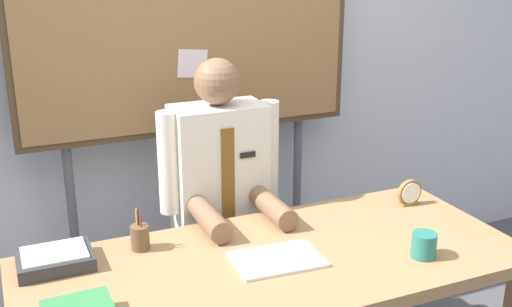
# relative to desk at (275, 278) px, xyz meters

# --- Properties ---
(back_wall) EXTENTS (6.40, 0.08, 2.70)m
(back_wall) POSITION_rel_desk_xyz_m (0.00, 1.15, 0.71)
(back_wall) COLOR silver
(back_wall) RESTS_ON ground_plane
(desk) EXTENTS (1.84, 0.80, 0.72)m
(desk) POSITION_rel_desk_xyz_m (0.00, 0.00, 0.00)
(desk) COLOR #9E754C
(desk) RESTS_ON ground_plane
(person) EXTENTS (0.55, 0.56, 1.36)m
(person) POSITION_rel_desk_xyz_m (0.00, 0.57, -0.01)
(person) COLOR #2D2D33
(person) RESTS_ON ground_plane
(bulletin_board) EXTENTS (1.62, 0.09, 2.09)m
(bulletin_board) POSITION_rel_desk_xyz_m (-0.00, 0.94, 0.85)
(bulletin_board) COLOR #4C3823
(bulletin_board) RESTS_ON ground_plane
(open_notebook) EXTENTS (0.33, 0.24, 0.01)m
(open_notebook) POSITION_rel_desk_xyz_m (-0.00, -0.02, 0.09)
(open_notebook) COLOR silver
(open_notebook) RESTS_ON desk
(desk_clock) EXTENTS (0.11, 0.04, 0.11)m
(desk_clock) POSITION_rel_desk_xyz_m (0.75, 0.22, 0.13)
(desk_clock) COLOR olive
(desk_clock) RESTS_ON desk
(coffee_mug) EXTENTS (0.09, 0.09, 0.09)m
(coffee_mug) POSITION_rel_desk_xyz_m (0.50, -0.20, 0.13)
(coffee_mug) COLOR #267266
(coffee_mug) RESTS_ON desk
(pen_holder) EXTENTS (0.07, 0.07, 0.16)m
(pen_holder) POSITION_rel_desk_xyz_m (-0.43, 0.27, 0.13)
(pen_holder) COLOR brown
(pen_holder) RESTS_ON desk
(paper_tray) EXTENTS (0.26, 0.20, 0.06)m
(paper_tray) POSITION_rel_desk_xyz_m (-0.74, 0.26, 0.11)
(paper_tray) COLOR #333338
(paper_tray) RESTS_ON desk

